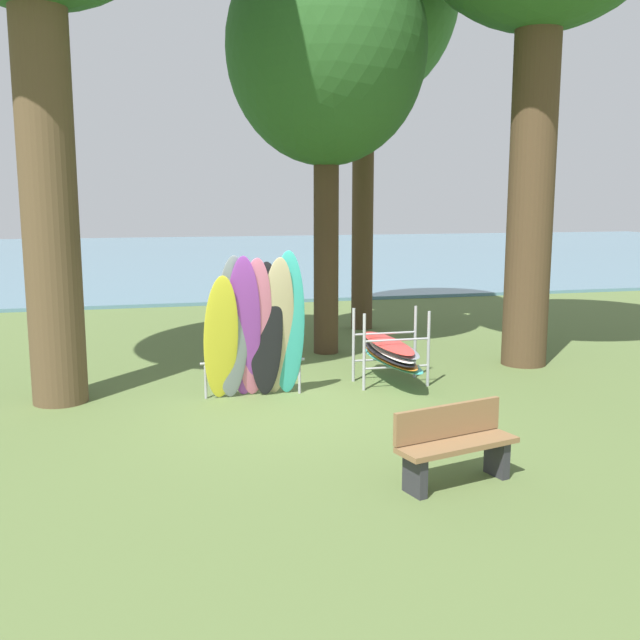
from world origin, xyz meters
TOP-DOWN VIEW (x-y plane):
  - ground_plane at (0.00, 0.00)m, footprint 80.00×80.00m
  - lake_water at (0.00, 28.72)m, footprint 80.00×36.00m
  - tree_mid_behind at (1.44, 3.67)m, footprint 3.79×3.79m
  - leaning_board_pile at (-0.46, 0.54)m, footprint 1.63×0.76m
  - board_storage_rack at (1.87, 0.98)m, footprint 1.15×2.13m
  - park_bench at (1.11, -3.28)m, footprint 1.46×0.76m

SIDE VIEW (x-z plane):
  - ground_plane at x=0.00m, z-range 0.00..0.00m
  - lake_water at x=0.00m, z-range 0.00..0.10m
  - park_bench at x=1.11m, z-range 0.03..0.88m
  - board_storage_rack at x=1.87m, z-range -0.07..1.18m
  - leaning_board_pile at x=-0.46m, z-range -0.06..2.25m
  - tree_mid_behind at x=1.44m, z-range 1.77..9.79m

